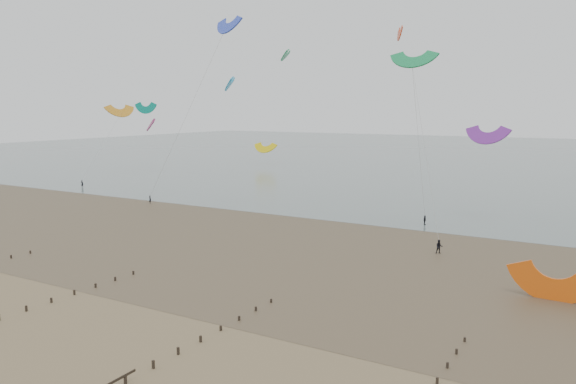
# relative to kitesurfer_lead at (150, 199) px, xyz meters

# --- Properties ---
(ground) EXTENTS (500.00, 500.00, 0.00)m
(ground) POSITION_rel_kitesurfer_lead_xyz_m (46.00, -47.90, -0.78)
(ground) COLOR brown
(ground) RESTS_ON ground
(sea_and_shore) EXTENTS (500.00, 665.00, 0.03)m
(sea_and_shore) POSITION_rel_kitesurfer_lead_xyz_m (41.93, -13.50, -0.77)
(sea_and_shore) COLOR #475654
(sea_and_shore) RESTS_ON ground
(kitesurfer_lead) EXTENTS (0.66, 0.54, 1.56)m
(kitesurfer_lead) POSITION_rel_kitesurfer_lead_xyz_m (0.00, 0.00, 0.00)
(kitesurfer_lead) COLOR black
(kitesurfer_lead) RESTS_ON ground
(grounded_kite) EXTENTS (7.58, 6.08, 3.99)m
(grounded_kite) POSITION_rel_kitesurfer_lead_xyz_m (73.08, -21.78, -0.78)
(grounded_kite) COLOR #EB580E
(grounded_kite) RESTS_ON ground
(kites_airborne) EXTENTS (216.47, 108.76, 39.05)m
(kites_airborne) POSITION_rel_kitesurfer_lead_xyz_m (37.48, 43.33, 20.54)
(kites_airborne) COLOR blue
(kites_airborne) RESTS_ON ground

